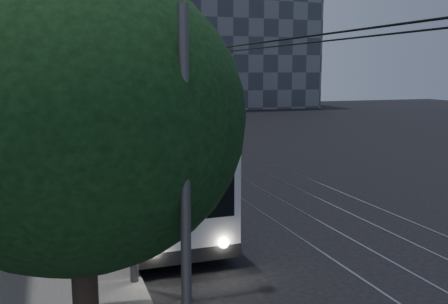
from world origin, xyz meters
name	(u,v)px	position (x,y,z in m)	size (l,w,h in m)	color
ground	(258,215)	(0.00, 0.00, 0.00)	(120.00, 120.00, 0.00)	black
sidewalk	(44,146)	(-7.50, 20.00, 0.07)	(5.00, 90.00, 0.15)	slate
tram_rails	(185,140)	(2.50, 20.00, 0.01)	(4.52, 90.00, 0.02)	gray
overhead_wires	(80,96)	(-4.97, 20.00, 3.47)	(2.23, 90.00, 6.00)	black
building_distant_right	(226,24)	(18.00, 55.00, 12.00)	(22.00, 18.00, 24.00)	#373C46
trolleybus	(144,163)	(-3.75, 2.10, 1.80)	(2.91, 13.16, 5.63)	white
pickup_silver	(144,159)	(-2.70, 8.00, 0.92)	(3.04, 6.60, 1.84)	#B3B5BB
car_white_a	(123,146)	(-2.89, 14.16, 0.67)	(1.58, 3.93, 1.34)	silver
car_white_b	(111,131)	(-2.70, 22.33, 0.67)	(1.87, 4.61, 1.34)	#AFAFB4
car_white_c	(88,129)	(-4.24, 24.74, 0.60)	(1.28, 3.67, 1.21)	silver
car_white_d	(85,117)	(-3.87, 34.14, 0.78)	(1.85, 4.59, 1.56)	#BDBCC1
tree_0	(77,119)	(-6.50, -7.72, 4.41)	(5.52, 5.52, 6.90)	#2E2019
tree_1	(47,95)	(-7.00, 1.83, 4.38)	(4.67, 4.67, 6.50)	#2E2019
tree_2	(52,83)	(-6.82, 13.03, 4.54)	(4.36, 4.36, 6.52)	#2E2019
tree_3	(50,78)	(-6.87, 20.87, 4.69)	(4.93, 4.93, 6.92)	#2E2019
tree_4	(55,83)	(-6.50, 27.49, 4.21)	(4.47, 4.47, 6.24)	#2E2019
tree_5	(54,80)	(-6.50, 34.41, 4.35)	(5.06, 5.06, 6.64)	#2E2019
streetlamp_near	(145,65)	(-4.80, -4.61, 5.32)	(2.15, 0.44, 8.71)	#515153
streetlamp_far	(69,59)	(-5.38, 25.39, 6.13)	(2.46, 0.44, 10.19)	#515153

